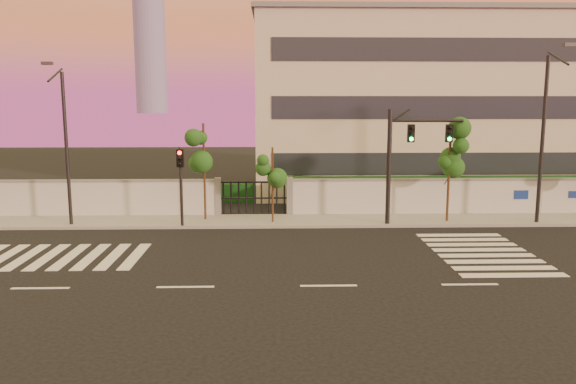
% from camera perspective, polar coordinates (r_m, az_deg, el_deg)
% --- Properties ---
extents(ground, '(120.00, 120.00, 0.00)m').
position_cam_1_polar(ground, '(19.98, 4.14, -9.49)').
color(ground, black).
rests_on(ground, ground).
extents(sidewalk, '(60.00, 3.00, 0.15)m').
position_cam_1_polar(sidewalk, '(30.06, 2.17, -2.92)').
color(sidewalk, gray).
rests_on(sidewalk, ground).
extents(perimeter_wall, '(60.00, 0.36, 2.20)m').
position_cam_1_polar(perimeter_wall, '(31.35, 2.20, -0.56)').
color(perimeter_wall, '#B5B7BC').
rests_on(perimeter_wall, ground).
extents(hedge_row, '(41.00, 4.25, 1.80)m').
position_cam_1_polar(hedge_row, '(34.16, 3.67, -0.19)').
color(hedge_row, '#103616').
rests_on(hedge_row, ground).
extents(institutional_building, '(24.40, 12.40, 12.25)m').
position_cam_1_polar(institutional_building, '(42.25, 13.60, 8.65)').
color(institutional_building, beige).
rests_on(institutional_building, ground).
extents(road_markings, '(57.00, 7.62, 0.02)m').
position_cam_1_polar(road_markings, '(23.47, -0.64, -6.58)').
color(road_markings, silver).
rests_on(road_markings, ground).
extents(street_tree_c, '(1.50, 1.19, 5.25)m').
position_cam_1_polar(street_tree_c, '(29.87, -8.50, 4.25)').
color(street_tree_c, '#382314').
rests_on(street_tree_c, ground).
extents(street_tree_d, '(1.30, 1.03, 4.06)m').
position_cam_1_polar(street_tree_d, '(28.97, -1.55, 2.46)').
color(street_tree_d, '#382314').
rests_on(street_tree_d, ground).
extents(street_tree_e, '(1.57, 1.25, 5.34)m').
position_cam_1_polar(street_tree_e, '(30.30, 16.17, 4.19)').
color(street_tree_e, '#382314').
rests_on(street_tree_e, ground).
extents(traffic_signal_main, '(3.80, 0.40, 6.00)m').
position_cam_1_polar(traffic_signal_main, '(29.07, 11.72, 3.90)').
color(traffic_signal_main, black).
rests_on(traffic_signal_main, ground).
extents(traffic_signal_secondary, '(0.32, 0.33, 4.14)m').
position_cam_1_polar(traffic_signal_secondary, '(28.59, -10.84, 1.48)').
color(traffic_signal_secondary, black).
rests_on(traffic_signal_secondary, ground).
extents(streetlight_west, '(0.49, 1.97, 8.19)m').
position_cam_1_polar(streetlight_west, '(30.22, -21.73, 4.83)').
color(streetlight_west, black).
rests_on(streetlight_west, ground).
extents(streetlight_east, '(0.54, 2.18, 9.06)m').
position_cam_1_polar(streetlight_east, '(31.37, 24.64, 5.65)').
color(streetlight_east, black).
rests_on(streetlight_east, ground).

